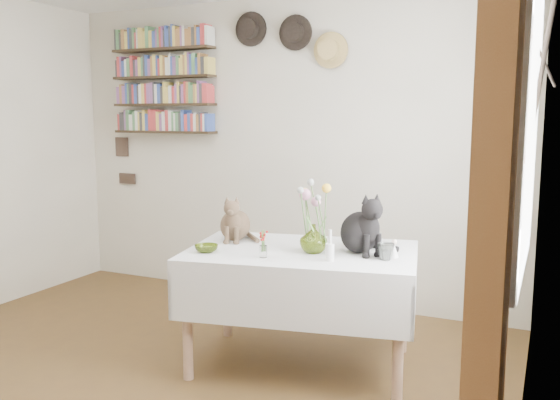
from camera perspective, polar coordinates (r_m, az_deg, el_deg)
The scene contains 16 objects.
room at distance 3.08m, azimuth -17.85°, elevation 2.17°, with size 4.08×4.58×2.58m.
window at distance 3.05m, azimuth 22.77°, elevation 4.63°, with size 0.12×1.52×1.32m.
curtain at distance 2.17m, azimuth 19.72°, elevation -2.97°, with size 0.12×0.38×2.10m, color brown.
dining_table at distance 3.67m, azimuth 2.09°, elevation -7.56°, with size 1.52×1.13×0.74m.
tabby_cat at distance 3.89m, azimuth -4.33°, elevation -1.63°, with size 0.20×0.26×0.31m, color brown, non-canonical shape.
black_cat at distance 3.57m, azimuth 7.70°, elevation -2.04°, with size 0.25×0.32×0.37m, color black, non-canonical shape.
flower_vase at distance 3.53m, azimuth 3.25°, elevation -3.73°, with size 0.17×0.17×0.17m, color #91AA34.
green_bowl at distance 3.59m, azimuth -7.10°, elevation -4.65°, with size 0.14×0.14×0.04m, color #91AA34.
drinking_glass at distance 3.42m, azimuth 10.12°, elevation -4.91°, with size 0.10×0.10×0.09m, color white.
candlestick at distance 3.35m, azimuth 4.82°, elevation -4.85°, with size 0.05×0.05×0.18m.
berry_jar at distance 3.41m, azimuth -1.62°, elevation -4.26°, with size 0.04×0.04×0.18m.
porcelain_figurine at distance 3.49m, azimuth 10.92°, elevation -4.70°, with size 0.06×0.06×0.11m.
flower_bouquet at distance 3.50m, azimuth 3.36°, elevation 0.36°, with size 0.17×0.13×0.39m.
bookshelf_unit at distance 5.44m, azimuth -11.14°, elevation 11.12°, with size 1.00×0.16×0.91m.
wall_hats at distance 4.89m, azimuth 1.02°, elevation 15.43°, with size 0.98×0.09×0.48m.
wall_art_plaques at distance 5.83m, azimuth -14.77°, elevation 3.74°, with size 0.21×0.02×0.44m.
Camera 1 is at (2.08, -2.25, 1.55)m, focal length 38.00 mm.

